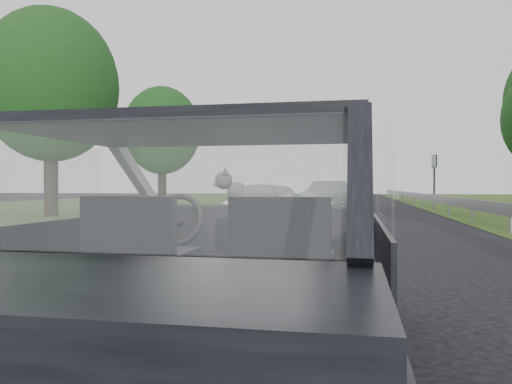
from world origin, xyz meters
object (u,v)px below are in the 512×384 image
at_px(cat, 262,194).
at_px(highway_sign, 434,182).
at_px(other_car, 327,195).
at_px(subject_car, 222,257).

relative_size(cat, highway_sign, 0.22).
bearing_deg(cat, highway_sign, 69.40).
xyz_separation_m(cat, other_car, (-0.69, 21.14, -0.39)).
bearing_deg(subject_car, highway_sign, 78.80).
bearing_deg(other_car, highway_sign, 32.43).
xyz_separation_m(other_car, highway_sign, (5.30, 2.12, 0.67)).
bearing_deg(subject_car, cat, 79.13).
distance_m(other_car, highway_sign, 5.74).
height_order(subject_car, cat, subject_car).
relative_size(subject_car, other_car, 0.95).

